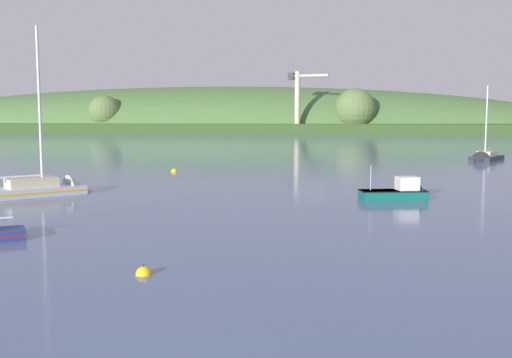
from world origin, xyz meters
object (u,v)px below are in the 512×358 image
(sailboat_midwater_white, at_px, (484,160))
(mooring_buoy_off_fishing_boat, at_px, (144,275))
(dockside_crane, at_px, (298,103))
(mooring_buoy_midchannel, at_px, (174,172))
(fishing_boat_moored, at_px, (400,194))
(sailboat_far_left, at_px, (45,192))

(sailboat_midwater_white, bearing_deg, mooring_buoy_off_fishing_boat, 6.74)
(dockside_crane, distance_m, mooring_buoy_midchannel, 153.49)
(sailboat_midwater_white, relative_size, mooring_buoy_midchannel, 14.33)
(fishing_boat_moored, bearing_deg, mooring_buoy_off_fishing_boat, -131.52)
(sailboat_far_left, relative_size, fishing_boat_moored, 2.68)
(sailboat_midwater_white, relative_size, fishing_boat_moored, 2.19)
(dockside_crane, xyz_separation_m, fishing_boat_moored, (2.40, -172.75, -10.58))
(sailboat_midwater_white, distance_m, mooring_buoy_off_fishing_boat, 68.76)
(sailboat_far_left, distance_m, fishing_boat_moored, 27.03)
(dockside_crane, relative_size, sailboat_midwater_white, 1.93)
(mooring_buoy_off_fishing_boat, bearing_deg, fishing_boat_moored, 56.58)
(sailboat_midwater_white, height_order, mooring_buoy_midchannel, sailboat_midwater_white)
(sailboat_midwater_white, bearing_deg, fishing_boat_moored, 9.30)
(dockside_crane, distance_m, mooring_buoy_off_fishing_boat, 194.63)
(sailboat_midwater_white, xyz_separation_m, mooring_buoy_midchannel, (-39.86, -18.16, -0.15))
(mooring_buoy_midchannel, bearing_deg, fishing_boat_moored, -45.35)
(fishing_boat_moored, bearing_deg, sailboat_midwater_white, 55.41)
(sailboat_far_left, height_order, mooring_buoy_off_fishing_boat, sailboat_far_left)
(dockside_crane, bearing_deg, sailboat_midwater_white, -64.47)
(fishing_boat_moored, distance_m, mooring_buoy_off_fishing_boat, 25.43)
(mooring_buoy_off_fishing_boat, bearing_deg, sailboat_far_left, 119.99)
(dockside_crane, relative_size, sailboat_far_left, 1.58)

